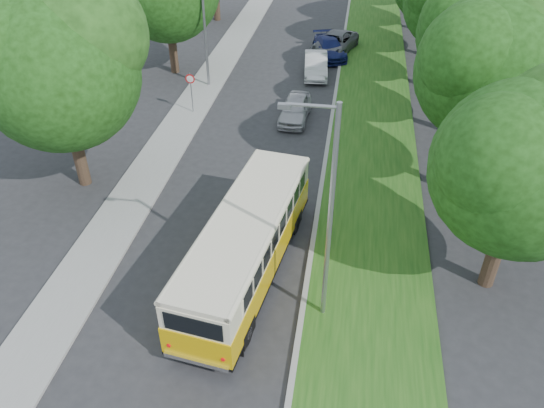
% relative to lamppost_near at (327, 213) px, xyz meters
% --- Properties ---
extents(ground, '(120.00, 120.00, 0.00)m').
position_rel_lamppost_near_xyz_m(ground, '(-4.21, 2.50, -4.37)').
color(ground, '#2A2A2D').
rests_on(ground, ground).
extents(curb, '(0.20, 70.00, 0.15)m').
position_rel_lamppost_near_xyz_m(curb, '(-0.61, 7.50, -4.29)').
color(curb, gray).
rests_on(curb, ground).
extents(grass_verge, '(4.50, 70.00, 0.13)m').
position_rel_lamppost_near_xyz_m(grass_verge, '(1.74, 7.50, -4.30)').
color(grass_verge, '#1B4C14').
rests_on(grass_verge, ground).
extents(sidewalk, '(2.20, 70.00, 0.12)m').
position_rel_lamppost_near_xyz_m(sidewalk, '(-9.01, 7.50, -4.31)').
color(sidewalk, gray).
rests_on(sidewalk, ground).
extents(lamppost_near, '(1.71, 0.16, 8.00)m').
position_rel_lamppost_near_xyz_m(lamppost_near, '(0.00, 0.00, 0.00)').
color(lamppost_near, gray).
rests_on(lamppost_near, ground).
extents(lamppost_far, '(1.71, 0.16, 7.50)m').
position_rel_lamppost_near_xyz_m(lamppost_far, '(-8.91, 18.50, -0.25)').
color(lamppost_far, gray).
rests_on(lamppost_far, ground).
extents(warning_sign, '(0.56, 0.10, 2.50)m').
position_rel_lamppost_near_xyz_m(warning_sign, '(-8.71, 14.48, -2.66)').
color(warning_sign, gray).
rests_on(warning_sign, ground).
extents(vintage_bus, '(3.70, 9.64, 2.79)m').
position_rel_lamppost_near_xyz_m(vintage_bus, '(-2.88, 1.55, -2.97)').
color(vintage_bus, '#EFB807').
rests_on(vintage_bus, ground).
extents(car_silver, '(1.71, 3.95, 1.33)m').
position_rel_lamppost_near_xyz_m(car_silver, '(-2.71, 14.69, -3.71)').
color(car_silver, '#B6B6BB').
rests_on(car_silver, ground).
extents(car_white, '(1.93, 4.41, 1.41)m').
position_rel_lamppost_near_xyz_m(car_white, '(-2.16, 21.50, -3.66)').
color(car_white, silver).
rests_on(car_white, ground).
extents(car_blue, '(3.11, 4.91, 1.32)m').
position_rel_lamppost_near_xyz_m(car_blue, '(-1.49, 25.09, -3.71)').
color(car_blue, navy).
rests_on(car_blue, ground).
extents(car_grey, '(3.75, 5.68, 1.45)m').
position_rel_lamppost_near_xyz_m(car_grey, '(-1.21, 25.92, -3.64)').
color(car_grey, slate).
rests_on(car_grey, ground).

